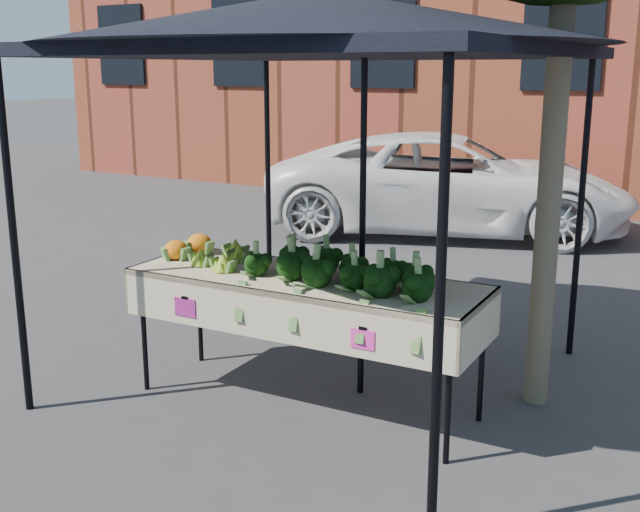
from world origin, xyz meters
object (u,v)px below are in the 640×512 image
Objects in this scene: street_tree at (559,59)px; table at (305,342)px; canopy at (323,195)px; vehicle at (454,50)px.

table is at bearing -147.62° from street_tree.
canopy is (-0.12, 0.45, 0.92)m from table.
canopy is 1.77m from street_tree.
vehicle is 1.08× the size of street_tree.
vehicle is (-1.14, 5.45, 1.10)m from canopy.
vehicle is (-1.26, 5.90, 2.02)m from table.
canopy reaches higher than table.
street_tree is at bearing 32.38° from table.
street_tree reaches higher than canopy.
street_tree is at bearing 15.39° from canopy.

